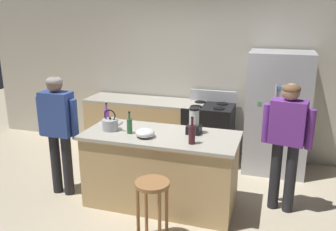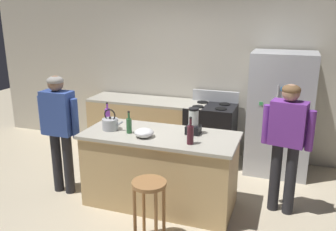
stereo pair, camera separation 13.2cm
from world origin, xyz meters
name	(u,v)px [view 1 (the left image)]	position (x,y,z in m)	size (l,w,h in m)	color
ground_plane	(161,203)	(0.00, 0.00, 0.00)	(14.00, 14.00, 0.00)	beige
back_wall	(197,74)	(0.00, 1.95, 1.35)	(8.00, 0.10, 2.70)	beige
kitchen_island	(161,169)	(0.00, 0.00, 0.47)	(1.90, 0.83, 0.94)	tan
back_counter_run	(145,127)	(-0.80, 1.55, 0.47)	(2.00, 0.64, 0.94)	tan
refrigerator	(277,113)	(1.33, 1.50, 0.91)	(0.90, 0.73, 1.82)	#B7BABF
stove_range	(208,133)	(0.30, 1.52, 0.48)	(0.76, 0.65, 1.12)	black
person_by_island_left	(58,125)	(-1.35, -0.13, 0.97)	(0.59, 0.22, 1.60)	#26262B
person_by_sink_right	(287,136)	(1.46, 0.32, 0.97)	(0.60, 0.29, 1.60)	#26262B
bar_stool	(152,196)	(0.17, -0.78, 0.54)	(0.36, 0.36, 0.70)	#9E6B3D
blender_appliance	(194,123)	(0.38, 0.15, 1.08)	(0.17, 0.17, 0.32)	black
bottle_wine	(192,134)	(0.44, -0.20, 1.06)	(0.08, 0.08, 0.32)	#471923
bottle_olive_oil	(130,125)	(-0.37, -0.09, 1.04)	(0.07, 0.07, 0.28)	#2D6638
bottle_soda	(107,115)	(-0.86, 0.27, 1.03)	(0.07, 0.07, 0.26)	purple
mixing_bowl	(145,133)	(-0.14, -0.16, 0.99)	(0.23, 0.23, 0.10)	white
tea_kettle	(110,124)	(-0.65, -0.05, 1.02)	(0.28, 0.20, 0.27)	#B7BABF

